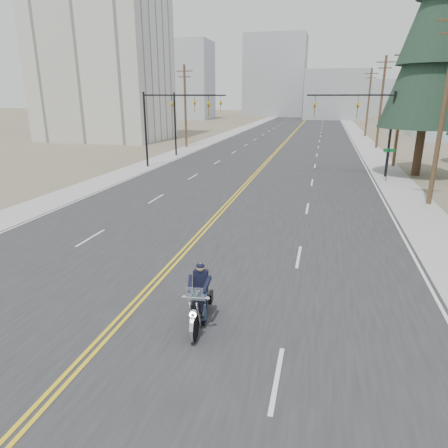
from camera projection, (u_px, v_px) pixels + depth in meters
name	position (u px, v px, depth m)	size (l,w,h in m)	color
road	(292.00, 135.00, 71.89)	(20.00, 200.00, 0.01)	#303033
sidewalk_left	(230.00, 133.00, 74.52)	(3.00, 200.00, 0.01)	#A5A5A0
sidewalk_right	(359.00, 136.00, 69.26)	(3.00, 200.00, 0.01)	#A5A5A0
traffic_mast_left	(165.00, 115.00, 37.31)	(7.10, 0.26, 7.00)	black
traffic_mast_right	(366.00, 117.00, 33.21)	(7.10, 0.26, 7.00)	black
traffic_mast_far	(189.00, 112.00, 44.80)	(6.10, 0.26, 7.00)	black
street_sign	(388.00, 159.00, 31.90)	(0.90, 0.06, 2.62)	black
utility_pole_b	(444.00, 107.00, 23.76)	(2.20, 0.30, 11.50)	brown
utility_pole_c	(401.00, 106.00, 37.70)	(2.20, 0.30, 11.00)	brown
utility_pole_d	(381.00, 101.00, 51.49)	(2.20, 0.30, 11.50)	brown
utility_pole_e	(369.00, 102.00, 67.28)	(2.20, 0.30, 11.00)	brown
utility_pole_left	(185.00, 105.00, 52.74)	(2.20, 0.30, 10.50)	brown
apartment_block	(101.00, 38.00, 59.85)	(18.00, 14.00, 30.00)	silver
haze_bldg_a	(187.00, 81.00, 118.13)	(14.00, 12.00, 22.00)	#B7BCC6
haze_bldg_b	(336.00, 95.00, 118.77)	(18.00, 14.00, 14.00)	#ADB2B7
haze_bldg_d	(275.00, 77.00, 135.37)	(20.00, 15.00, 26.00)	#ADB2B7
haze_bldg_e	(385.00, 98.00, 138.29)	(14.00, 14.00, 12.00)	#B7BCC6
haze_bldg_f	(160.00, 92.00, 136.34)	(12.00, 12.00, 16.00)	#ADB2B7
motorcyclist	(199.00, 297.00, 11.84)	(1.02, 2.38, 1.86)	black
conifer_tall	(437.00, 29.00, 31.34)	(7.31, 7.31, 20.30)	#382619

